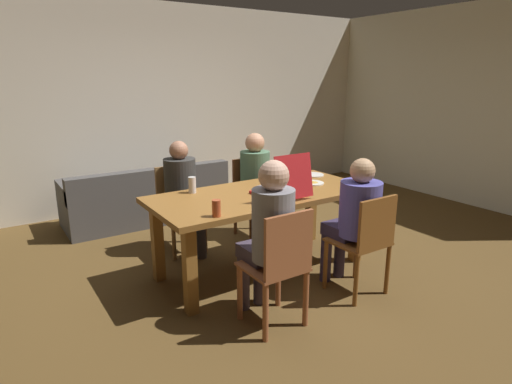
% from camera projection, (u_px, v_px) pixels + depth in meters
% --- Properties ---
extents(ground_plane, '(20.00, 20.00, 0.00)m').
position_uv_depth(ground_plane, '(262.00, 269.00, 4.16)').
color(ground_plane, brown).
extents(back_wall, '(7.58, 0.12, 2.79)m').
position_uv_depth(back_wall, '(152.00, 107.00, 6.03)').
color(back_wall, silver).
rests_on(back_wall, ground).
extents(side_wall_right, '(0.12, 4.72, 2.79)m').
position_uv_depth(side_wall_right, '(438.00, 104.00, 6.47)').
color(side_wall_right, silver).
rests_on(side_wall_right, ground).
extents(dining_table, '(2.07, 0.95, 0.78)m').
position_uv_depth(dining_table, '(262.00, 203.00, 3.98)').
color(dining_table, brown).
rests_on(dining_table, ground).
extents(chair_0, '(0.38, 0.40, 0.90)m').
position_uv_depth(chair_0, '(251.00, 193.00, 4.97)').
color(chair_0, brown).
rests_on(chair_0, ground).
extents(person_0, '(0.33, 0.54, 1.21)m').
position_uv_depth(person_0, '(258.00, 178.00, 4.80)').
color(person_0, '#2E333B').
rests_on(person_0, ground).
extents(chair_1, '(0.41, 0.42, 0.90)m').
position_uv_depth(chair_1, '(178.00, 204.00, 4.54)').
color(chair_1, olive).
rests_on(chair_1, ground).
extents(person_1, '(0.33, 0.49, 1.19)m').
position_uv_depth(person_1, '(183.00, 189.00, 4.38)').
color(person_1, '#3D3C47').
rests_on(person_1, ground).
extents(chair_2, '(0.43, 0.42, 0.89)m').
position_uv_depth(chair_2, '(366.00, 240.00, 3.54)').
color(chair_2, brown).
rests_on(chair_2, ground).
extents(person_2, '(0.34, 0.51, 1.18)m').
position_uv_depth(person_2, '(355.00, 213.00, 3.61)').
color(person_2, '#352C49').
rests_on(person_2, ground).
extents(chair_3, '(0.43, 0.41, 0.92)m').
position_uv_depth(chair_3, '(279.00, 266.00, 3.08)').
color(chair_3, '#9A5633').
rests_on(chair_3, ground).
extents(person_3, '(0.31, 0.50, 1.26)m').
position_uv_depth(person_3, '(269.00, 229.00, 3.12)').
color(person_3, '#423747').
rests_on(person_3, ground).
extents(pizza_box_0, '(0.38, 0.45, 0.40)m').
position_uv_depth(pizza_box_0, '(281.00, 190.00, 3.82)').
color(pizza_box_0, red).
rests_on(pizza_box_0, dining_table).
extents(plate_0, '(0.23, 0.23, 0.03)m').
position_uv_depth(plate_0, '(313.00, 183.00, 4.27)').
color(plate_0, white).
rests_on(plate_0, dining_table).
extents(plate_1, '(0.23, 0.23, 0.01)m').
position_uv_depth(plate_1, '(313.00, 175.00, 4.62)').
color(plate_1, white).
rests_on(plate_1, dining_table).
extents(drinking_glass_0, '(0.07, 0.07, 0.15)m').
position_uv_depth(drinking_glass_0, '(192.00, 185.00, 3.92)').
color(drinking_glass_0, silver).
rests_on(drinking_glass_0, dining_table).
extents(drinking_glass_1, '(0.07, 0.07, 0.13)m').
position_uv_depth(drinking_glass_1, '(216.00, 208.00, 3.26)').
color(drinking_glass_1, '#B54926').
rests_on(drinking_glass_1, dining_table).
extents(couch, '(2.02, 0.79, 0.73)m').
position_uv_depth(couch, '(147.00, 200.00, 5.51)').
color(couch, '#4D4B4A').
rests_on(couch, ground).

